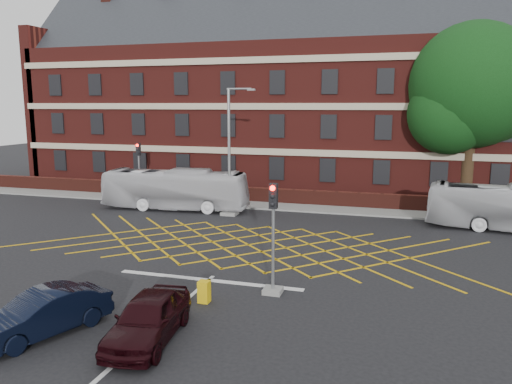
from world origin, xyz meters
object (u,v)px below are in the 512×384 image
(bus_left, at_px, (175,189))
(traffic_light_near, at_px, (273,249))
(direction_signs, at_px, (123,180))
(car_navy, at_px, (43,314))
(car_maroon, at_px, (148,318))
(deciduous_tree, at_px, (472,94))
(street_lamp, at_px, (230,173))
(utility_cabinet, at_px, (204,292))
(traffic_light_far, at_px, (139,176))

(bus_left, bearing_deg, traffic_light_near, -146.13)
(direction_signs, bearing_deg, car_navy, -64.91)
(bus_left, bearing_deg, car_maroon, -161.24)
(deciduous_tree, bearing_deg, car_maroon, -114.84)
(street_lamp, bearing_deg, utility_cabinet, -74.49)
(traffic_light_far, bearing_deg, car_maroon, -60.03)
(deciduous_tree, distance_m, direction_signs, 26.12)
(utility_cabinet, bearing_deg, traffic_light_far, 125.47)
(car_maroon, distance_m, traffic_light_near, 5.61)
(direction_signs, bearing_deg, car_maroon, -57.22)
(bus_left, height_order, traffic_light_near, traffic_light_near)
(car_maroon, relative_size, traffic_light_far, 0.99)
(bus_left, distance_m, traffic_light_far, 5.08)
(deciduous_tree, bearing_deg, street_lamp, -152.83)
(utility_cabinet, bearing_deg, street_lamp, 105.51)
(car_maroon, bearing_deg, car_navy, -176.15)
(car_maroon, relative_size, direction_signs, 1.92)
(car_navy, bearing_deg, traffic_light_near, 63.99)
(car_maroon, bearing_deg, traffic_light_far, 113.54)
(traffic_light_near, height_order, direction_signs, traffic_light_near)
(bus_left, distance_m, street_lamp, 4.50)
(bus_left, bearing_deg, direction_signs, 60.23)
(car_navy, relative_size, deciduous_tree, 0.33)
(deciduous_tree, xyz_separation_m, direction_signs, (-24.92, -4.44, -6.47))
(traffic_light_far, xyz_separation_m, utility_cabinet, (12.44, -17.46, -1.36))
(deciduous_tree, relative_size, direction_signs, 5.81)
(car_maroon, bearing_deg, traffic_light_near, 54.31)
(car_navy, distance_m, deciduous_tree, 30.59)
(utility_cabinet, bearing_deg, deciduous_tree, 63.04)
(deciduous_tree, distance_m, traffic_light_near, 22.98)
(car_navy, bearing_deg, deciduous_tree, 81.90)
(car_navy, xyz_separation_m, traffic_light_near, (6.04, 5.42, 1.07))
(car_maroon, height_order, utility_cabinet, car_maroon)
(bus_left, bearing_deg, traffic_light_far, 53.12)
(traffic_light_near, relative_size, direction_signs, 1.94)
(deciduous_tree, relative_size, traffic_light_far, 2.99)
(street_lamp, bearing_deg, bus_left, 172.01)
(bus_left, relative_size, street_lamp, 1.23)
(bus_left, distance_m, traffic_light_near, 16.76)
(car_navy, distance_m, traffic_light_far, 23.00)
(bus_left, bearing_deg, street_lamp, -102.32)
(traffic_light_near, xyz_separation_m, utility_cabinet, (-2.19, -1.57, -1.36))
(street_lamp, xyz_separation_m, direction_signs, (-9.88, 3.28, -1.37))
(direction_signs, distance_m, utility_cabinet, 22.24)
(car_navy, height_order, traffic_light_near, traffic_light_near)
(traffic_light_near, xyz_separation_m, direction_signs, (-15.99, 15.84, -0.39))
(traffic_light_far, xyz_separation_m, street_lamp, (8.51, -3.32, 0.99))
(street_lamp, bearing_deg, traffic_light_near, -64.05)
(traffic_light_far, distance_m, street_lamp, 9.19)
(car_navy, bearing_deg, utility_cabinet, 67.11)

